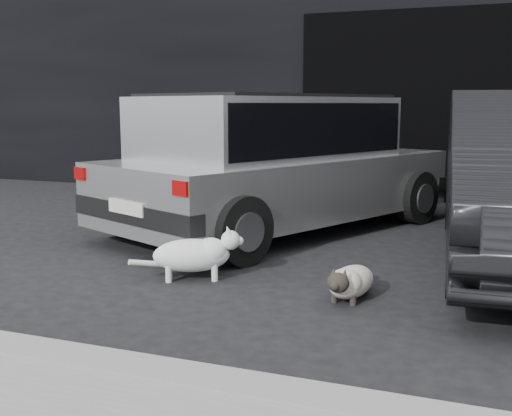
% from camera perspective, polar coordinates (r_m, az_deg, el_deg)
% --- Properties ---
extents(ground, '(80.00, 80.00, 0.00)m').
position_cam_1_polar(ground, '(5.54, 1.95, -4.72)').
color(ground, black).
rests_on(ground, ground).
extents(building_facade, '(34.00, 4.00, 5.00)m').
position_cam_1_polar(building_facade, '(11.16, 17.73, 14.79)').
color(building_facade, black).
rests_on(building_facade, ground).
extents(garage_opening, '(4.00, 0.10, 2.60)m').
position_cam_1_polar(garage_opening, '(9.10, 16.54, 8.63)').
color(garage_opening, black).
rests_on(garage_opening, ground).
extents(curb, '(18.00, 0.25, 0.12)m').
position_cam_1_polar(curb, '(2.89, 3.76, -16.96)').
color(curb, gray).
rests_on(curb, ground).
extents(silver_hatchback, '(3.18, 4.25, 1.43)m').
position_cam_1_polar(silver_hatchback, '(6.75, 1.64, 4.53)').
color(silver_hatchback, '#B8BBBD').
rests_on(silver_hatchback, ground).
extents(cat_siamese, '(0.32, 0.80, 0.27)m').
position_cam_1_polar(cat_siamese, '(4.48, 8.29, -6.53)').
color(cat_siamese, beige).
rests_on(cat_siamese, ground).
extents(cat_white, '(0.78, 0.54, 0.41)m').
position_cam_1_polar(cat_white, '(4.95, -5.29, -4.07)').
color(cat_white, white).
rests_on(cat_white, ground).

